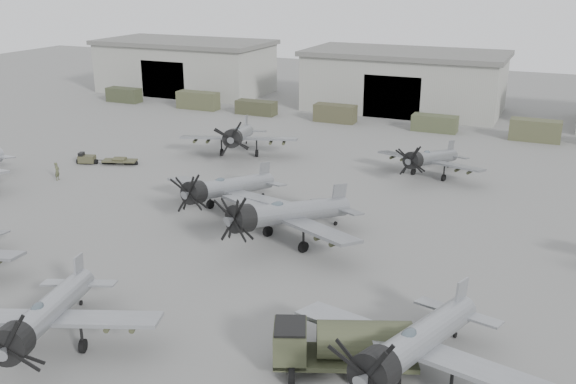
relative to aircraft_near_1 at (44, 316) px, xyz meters
name	(u,v)px	position (x,y,z in m)	size (l,w,h in m)	color
ground	(173,283)	(1.61, 9.68, -2.26)	(220.00, 220.00, 0.00)	slate
hangar_left	(185,66)	(-36.39, 71.64, 2.12)	(29.00, 14.80, 8.70)	gray
hangar_center	(404,80)	(1.61, 71.64, 2.12)	(29.00, 14.80, 8.70)	gray
support_truck_0	(124,95)	(-40.42, 59.68, -1.15)	(5.56, 2.20, 2.22)	#353A26
support_truck_1	(198,100)	(-26.77, 59.68, -0.96)	(6.47, 2.20, 2.60)	#44472E
support_truck_2	(256,108)	(-17.00, 59.68, -1.26)	(5.91, 2.20, 2.00)	#373825
support_truck_3	(335,113)	(-4.87, 59.68, -1.05)	(5.74, 2.20, 2.41)	#41402B
support_truck_4	(435,123)	(8.81, 59.68, -1.20)	(5.79, 2.20, 2.12)	#41482F
support_truck_5	(535,130)	(21.06, 59.68, -0.95)	(6.00, 2.20, 2.62)	#46482F
aircraft_near_1	(44,316)	(0.00, 0.00, 0.00)	(12.23, 11.06, 4.96)	#95989D
aircraft_near_2	(414,345)	(18.83, 4.94, 0.17)	(13.45, 12.11, 5.34)	#94989D
aircraft_mid_1	(225,188)	(-1.55, 22.64, 0.00)	(12.49, 11.24, 4.96)	gray
aircraft_mid_2	(284,214)	(5.76, 18.58, 0.19)	(13.15, 11.92, 5.38)	gray
aircraft_far_0	(239,136)	(-8.82, 38.88, 0.14)	(13.12, 11.82, 5.27)	gray
aircraft_far_1	(429,159)	(12.26, 39.51, -0.23)	(11.16, 10.04, 4.45)	gray
fuel_tanker	(343,343)	(15.24, 4.87, -0.63)	(7.74, 5.22, 2.84)	#383D27
tug_trailer	(99,160)	(-21.23, 30.19, -1.78)	(6.32, 3.17, 1.26)	#3C3C27
ground_crew	(57,171)	(-21.37, 24.04, -1.36)	(0.66, 0.43, 1.80)	#44482F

